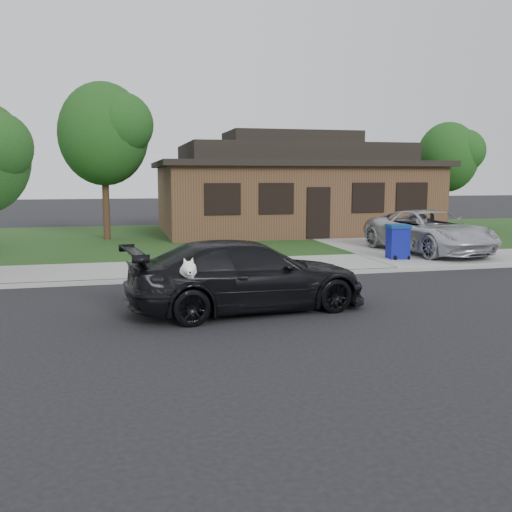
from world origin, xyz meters
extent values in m
plane|color=black|center=(0.00, 0.00, 0.00)|extent=(120.00, 120.00, 0.00)
cube|color=gray|center=(0.00, 5.00, 0.06)|extent=(60.00, 3.00, 0.12)
cube|color=gray|center=(0.00, 3.50, 0.06)|extent=(60.00, 0.12, 0.12)
cube|color=#193814|center=(0.00, 13.00, 0.07)|extent=(60.00, 13.00, 0.13)
cube|color=gray|center=(6.00, 10.00, 0.07)|extent=(4.50, 13.00, 0.14)
imported|color=black|center=(-1.45, -0.06, 0.72)|extent=(5.18, 2.65, 1.44)
ellipsoid|color=white|center=(-2.77, -0.94, 0.99)|extent=(0.34, 0.40, 0.30)
sphere|color=white|center=(-2.77, -1.17, 1.09)|extent=(0.26, 0.26, 0.26)
cube|color=white|center=(-2.77, -1.29, 1.05)|extent=(0.09, 0.12, 0.08)
sphere|color=black|center=(-2.77, -1.35, 1.05)|extent=(0.04, 0.04, 0.04)
cone|color=white|center=(-2.84, -1.12, 1.23)|extent=(0.11, 0.11, 0.14)
cone|color=white|center=(-2.71, -1.12, 1.23)|extent=(0.11, 0.11, 0.14)
imported|color=silver|center=(6.29, 6.18, 0.86)|extent=(3.02, 5.42, 1.43)
cube|color=navy|center=(4.58, 5.11, 0.61)|extent=(0.68, 0.68, 0.99)
cube|color=navy|center=(4.58, 5.11, 1.16)|extent=(0.75, 0.75, 0.11)
cylinder|color=black|center=(4.36, 4.81, 0.20)|extent=(0.08, 0.16, 0.15)
cylinder|color=black|center=(4.79, 4.81, 0.20)|extent=(0.08, 0.16, 0.15)
cube|color=#422B1C|center=(4.00, 15.00, 1.63)|extent=(12.00, 8.00, 3.00)
cube|color=black|center=(4.00, 15.00, 3.25)|extent=(12.60, 8.60, 0.25)
cube|color=black|center=(4.00, 15.00, 3.78)|extent=(10.00, 6.50, 0.80)
cube|color=black|center=(4.00, 15.00, 4.48)|extent=(6.00, 3.50, 0.60)
cube|color=black|center=(4.00, 10.97, 1.23)|extent=(1.00, 0.06, 2.10)
cube|color=black|center=(0.00, 10.97, 1.83)|extent=(1.30, 0.05, 1.10)
cube|color=black|center=(2.20, 10.97, 1.83)|extent=(1.30, 0.05, 1.10)
cube|color=black|center=(6.20, 10.97, 1.83)|extent=(1.30, 0.05, 1.10)
cube|color=black|center=(8.20, 10.97, 1.83)|extent=(1.30, 0.05, 1.10)
cylinder|color=#332114|center=(-4.50, 13.00, 1.37)|extent=(0.28, 0.28, 2.48)
ellipsoid|color=#143811|center=(-4.50, 13.00, 4.41)|extent=(3.60, 3.60, 4.14)
sphere|color=#26591E|center=(-3.78, 12.46, 4.77)|extent=(2.52, 2.52, 2.52)
cylinder|color=#332114|center=(12.00, 14.50, 1.14)|extent=(0.28, 0.28, 2.03)
ellipsoid|color=#143811|center=(12.00, 14.50, 3.65)|extent=(3.00, 3.00, 3.45)
sphere|color=#26591E|center=(12.60, 14.05, 3.95)|extent=(2.10, 2.10, 2.10)
camera|label=1|loc=(-3.94, -11.25, 2.74)|focal=40.00mm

